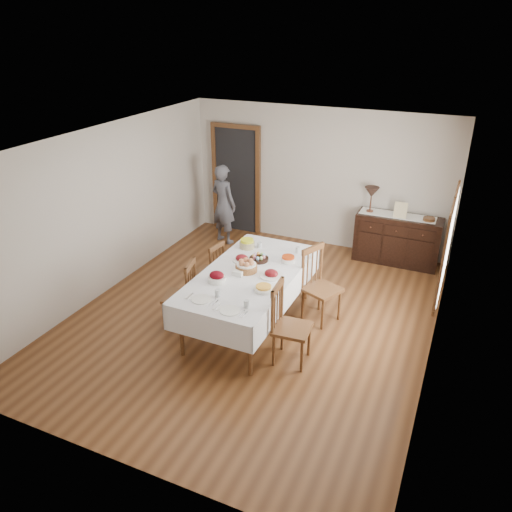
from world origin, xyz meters
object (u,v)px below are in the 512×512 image
at_px(dining_table, 250,279).
at_px(chair_right_far, 319,284).
at_px(person, 224,202).
at_px(table_lamp, 372,193).
at_px(chair_left_far, 211,270).
at_px(chair_left_near, 183,293).
at_px(chair_right_near, 288,323).
at_px(sideboard, 397,239).

distance_m(dining_table, chair_right_far, 1.03).
height_order(person, table_lamp, person).
xyz_separation_m(chair_right_far, person, (-2.54, 1.94, 0.26)).
distance_m(dining_table, chair_left_far, 1.02).
bearing_deg(chair_left_near, chair_right_near, 71.55).
distance_m(sideboard, person, 3.30).
bearing_deg(chair_left_far, chair_left_near, 8.28).
height_order(dining_table, chair_right_near, chair_right_near).
xyz_separation_m(sideboard, table_lamp, (-0.53, 0.00, 0.79)).
bearing_deg(person, chair_left_far, 129.03).
bearing_deg(chair_right_near, sideboard, -16.48).
height_order(chair_left_near, table_lamp, table_lamp).
height_order(chair_right_far, person, person).
relative_size(chair_left_near, chair_right_near, 0.93).
height_order(chair_right_near, person, person).
height_order(chair_left_far, sideboard, chair_left_far).
bearing_deg(chair_left_near, chair_right_far, 106.58).
distance_m(chair_right_near, person, 3.95).
bearing_deg(chair_right_far, chair_right_near, -159.54).
bearing_deg(sideboard, dining_table, -118.01).
relative_size(dining_table, person, 1.48).
relative_size(dining_table, chair_left_far, 2.58).
bearing_deg(dining_table, table_lamp, 71.42).
xyz_separation_m(chair_left_near, person, (-0.83, 2.89, 0.32)).
bearing_deg(chair_left_near, chair_left_far, 168.18).
height_order(chair_left_near, chair_left_far, chair_left_near).
xyz_separation_m(chair_left_near, sideboard, (2.41, 3.31, -0.07)).
bearing_deg(sideboard, chair_right_near, -102.42).
relative_size(chair_left_near, table_lamp, 2.19).
relative_size(chair_left_far, person, 0.57).
height_order(dining_table, chair_right_far, chair_right_far).
distance_m(chair_left_far, person, 2.23).
relative_size(chair_left_near, chair_left_far, 1.06).
distance_m(chair_left_near, table_lamp, 3.88).
distance_m(chair_left_near, chair_right_far, 1.95).
height_order(chair_left_near, chair_right_near, chair_right_near).
relative_size(dining_table, table_lamp, 5.32).
relative_size(chair_left_far, chair_right_near, 0.87).
bearing_deg(sideboard, chair_left_near, -126.11).
distance_m(dining_table, sideboard, 3.32).
bearing_deg(chair_left_far, sideboard, 143.03).
height_order(chair_left_far, chair_right_far, chair_right_far).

